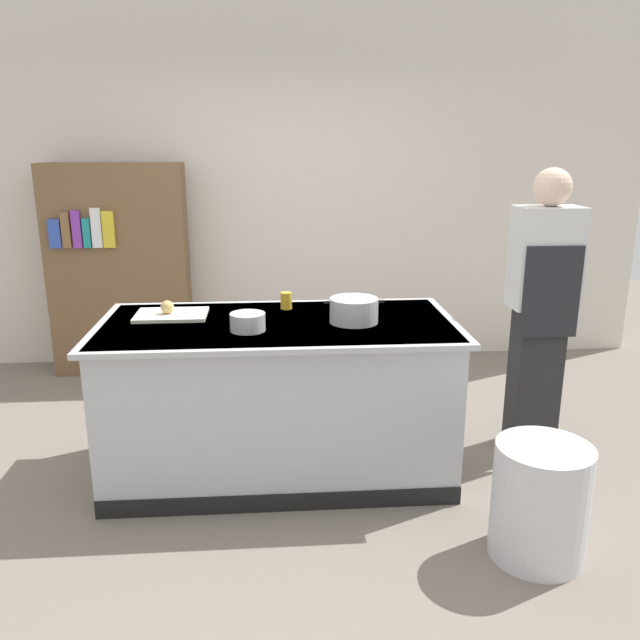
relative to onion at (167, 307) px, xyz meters
name	(u,v)px	position (x,y,z in m)	size (l,w,h in m)	color
ground_plane	(280,468)	(0.62, -0.15, -0.96)	(10.00, 10.00, 0.00)	slate
back_wall	(274,185)	(0.62, 1.95, 0.54)	(6.40, 0.12, 3.00)	silver
counter_island	(279,395)	(0.62, -0.15, -0.49)	(1.98, 0.98, 0.90)	#B7BABF
cutting_board	(171,315)	(0.02, 0.01, -0.05)	(0.40, 0.28, 0.02)	silver
onion	(167,307)	(0.00, 0.00, 0.00)	(0.08, 0.08, 0.08)	tan
stock_pot	(354,310)	(1.04, -0.19, 0.01)	(0.33, 0.27, 0.14)	#B7BABF
mixing_bowl	(248,322)	(0.46, -0.30, -0.01)	(0.19, 0.19, 0.09)	#B7BABF
juice_cup	(286,301)	(0.68, 0.13, -0.01)	(0.07, 0.07, 0.10)	yellow
trash_bin	(540,501)	(1.80, -1.05, -0.68)	(0.44, 0.44, 0.55)	silver
person_chef	(541,305)	(2.21, 0.06, -0.04)	(0.38, 0.25, 1.72)	#262626
bookshelf	(119,270)	(-0.64, 1.65, -0.11)	(1.10, 0.31, 1.70)	brown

